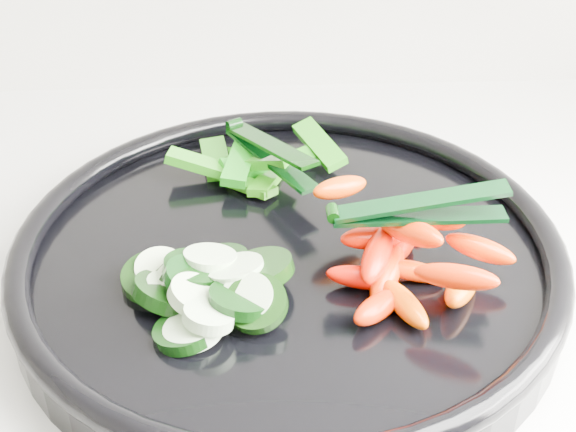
{
  "coord_description": "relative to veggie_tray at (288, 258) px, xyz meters",
  "views": [
    {
      "loc": [
        0.26,
        1.25,
        1.29
      ],
      "look_at": [
        0.28,
        1.69,
        0.99
      ],
      "focal_mm": 50.0,
      "sensor_mm": 36.0,
      "label": 1
    }
  ],
  "objects": [
    {
      "name": "veggie_tray",
      "position": [
        0.0,
        0.0,
        0.0
      ],
      "size": [
        0.48,
        0.48,
        0.04
      ],
      "color": "black",
      "rests_on": "counter"
    },
    {
      "name": "cucumber_pile",
      "position": [
        -0.06,
        -0.04,
        0.01
      ],
      "size": [
        0.12,
        0.11,
        0.04
      ],
      "color": "black",
      "rests_on": "veggie_tray"
    },
    {
      "name": "carrot_pile",
      "position": [
        0.07,
        -0.03,
        0.02
      ],
      "size": [
        0.13,
        0.14,
        0.06
      ],
      "color": "#F65700",
      "rests_on": "veggie_tray"
    },
    {
      "name": "pepper_pile",
      "position": [
        -0.02,
        0.1,
        0.01
      ],
      "size": [
        0.14,
        0.1,
        0.04
      ],
      "color": "#23690A",
      "rests_on": "veggie_tray"
    },
    {
      "name": "tong_carrot",
      "position": [
        0.08,
        -0.02,
        0.05
      ],
      "size": [
        0.11,
        0.02,
        0.02
      ],
      "color": "black",
      "rests_on": "carrot_pile"
    },
    {
      "name": "tong_pepper",
      "position": [
        -0.01,
        0.1,
        0.03
      ],
      "size": [
        0.07,
        0.11,
        0.02
      ],
      "color": "black",
      "rests_on": "pepper_pile"
    }
  ]
}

